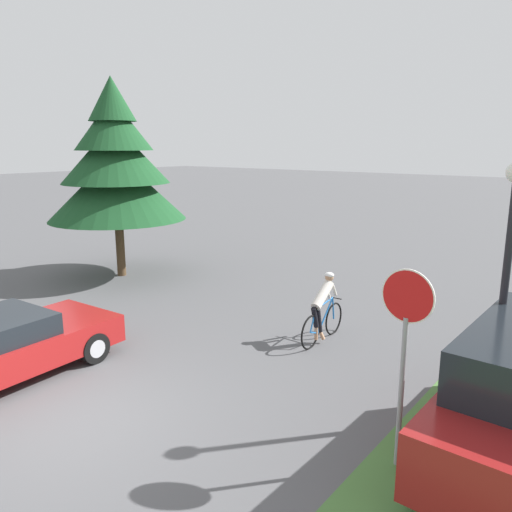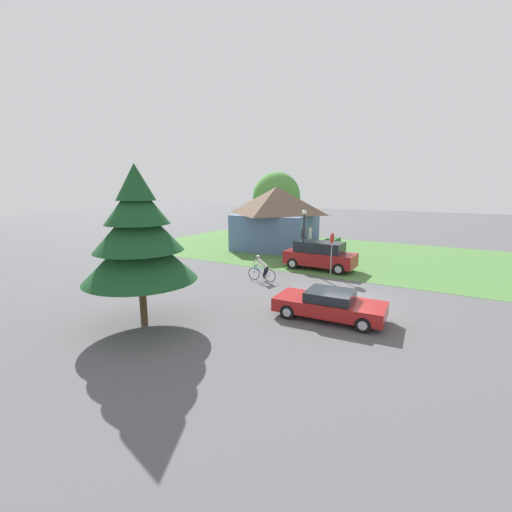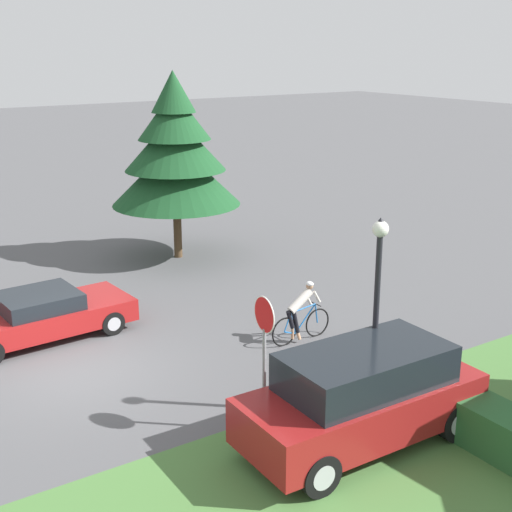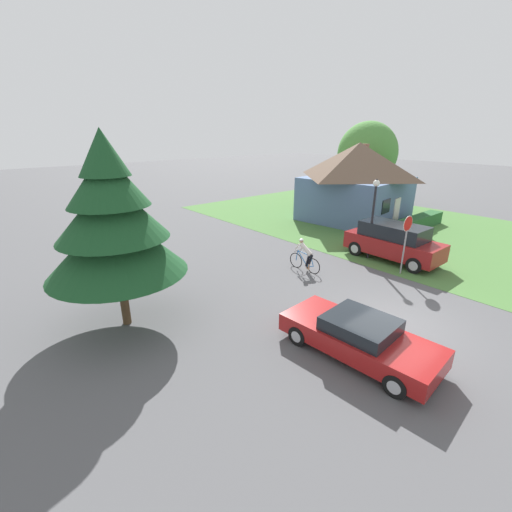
{
  "view_description": "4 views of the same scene",
  "coord_description": "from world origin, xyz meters",
  "px_view_note": "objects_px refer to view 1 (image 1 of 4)",
  "views": [
    {
      "loc": [
        6.66,
        -3.76,
        4.26
      ],
      "look_at": [
        -0.04,
        4.76,
        1.84
      ],
      "focal_mm": 35.0,
      "sensor_mm": 36.0,
      "label": 1
    },
    {
      "loc": [
        -15.78,
        -4.33,
        5.48
      ],
      "look_at": [
        0.42,
        5.19,
        1.68
      ],
      "focal_mm": 24.0,
      "sensor_mm": 36.0,
      "label": 2
    },
    {
      "loc": [
        14.58,
        -4.72,
        7.21
      ],
      "look_at": [
        -1.28,
        5.74,
        1.49
      ],
      "focal_mm": 50.0,
      "sensor_mm": 36.0,
      "label": 3
    },
    {
      "loc": [
        -10.21,
        -4.56,
        6.23
      ],
      "look_at": [
        -1.83,
        5.16,
        1.54
      ],
      "focal_mm": 24.0,
      "sensor_mm": 36.0,
      "label": 4
    }
  ],
  "objects_px": {
    "cyclist": "(323,309)",
    "stop_sign": "(405,330)",
    "street_lamp": "(509,249)",
    "conifer_tall_near": "(115,166)"
  },
  "relations": [
    {
      "from": "cyclist",
      "to": "stop_sign",
      "type": "xyz_separation_m",
      "value": [
        3.08,
        -3.18,
        1.21
      ]
    },
    {
      "from": "street_lamp",
      "to": "conifer_tall_near",
      "type": "distance_m",
      "value": 12.15
    },
    {
      "from": "conifer_tall_near",
      "to": "stop_sign",
      "type": "bearing_deg",
      "value": -19.51
    },
    {
      "from": "stop_sign",
      "to": "street_lamp",
      "type": "distance_m",
      "value": 2.39
    },
    {
      "from": "cyclist",
      "to": "conifer_tall_near",
      "type": "height_order",
      "value": "conifer_tall_near"
    },
    {
      "from": "cyclist",
      "to": "street_lamp",
      "type": "xyz_separation_m",
      "value": [
        3.76,
        -1.04,
        2.01
      ]
    },
    {
      "from": "stop_sign",
      "to": "conifer_tall_near",
      "type": "relative_size",
      "value": 0.43
    },
    {
      "from": "stop_sign",
      "to": "street_lamp",
      "type": "relative_size",
      "value": 0.67
    },
    {
      "from": "cyclist",
      "to": "stop_sign",
      "type": "bearing_deg",
      "value": -137.93
    },
    {
      "from": "stop_sign",
      "to": "street_lamp",
      "type": "xyz_separation_m",
      "value": [
        0.68,
        2.15,
        0.8
      ]
    }
  ]
}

